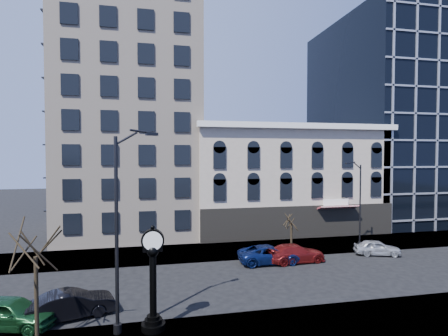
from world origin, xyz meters
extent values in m
plane|color=black|center=(0.00, 0.00, 0.00)|extent=(160.00, 160.00, 0.00)
cube|color=gray|center=(0.00, 8.00, 0.06)|extent=(160.00, 6.00, 0.12)
cube|color=beige|center=(-6.00, 19.00, 19.00)|extent=(15.00, 15.00, 38.00)
cube|color=#BBAB9A|center=(12.00, 16.00, 6.00)|extent=(22.00, 10.00, 12.00)
cube|color=white|center=(12.00, 10.80, 12.20)|extent=(22.60, 0.80, 0.60)
cube|color=black|center=(12.00, 10.95, 1.80)|extent=(22.00, 0.30, 3.60)
cube|color=maroon|center=(16.00, 10.40, 3.40)|extent=(4.50, 1.18, 0.55)
cube|color=black|center=(32.00, 21.00, 14.00)|extent=(20.00, 20.00, 28.00)
cylinder|color=black|center=(-3.81, -6.00, 0.29)|extent=(1.22, 1.22, 0.33)
cylinder|color=black|center=(-3.81, -6.00, 0.56)|extent=(0.89, 0.89, 0.22)
cylinder|color=black|center=(-3.81, -6.00, 0.76)|extent=(0.66, 0.66, 0.18)
cylinder|color=black|center=(-3.81, -6.00, 2.45)|extent=(0.35, 0.35, 3.21)
sphere|color=black|center=(-3.81, -6.00, 4.16)|extent=(0.62, 0.62, 0.62)
cube|color=black|center=(-3.81, -6.00, 4.27)|extent=(1.01, 0.29, 0.28)
cylinder|color=black|center=(-3.81, -6.00, 4.72)|extent=(1.17, 0.41, 1.15)
cylinder|color=white|center=(-3.81, -6.19, 4.72)|extent=(0.97, 0.07, 0.97)
cylinder|color=white|center=(-3.81, -5.81, 4.72)|extent=(0.97, 0.07, 0.97)
sphere|color=black|center=(-3.81, -6.00, 5.38)|extent=(0.22, 0.22, 0.22)
cylinder|color=black|center=(-5.57, -6.00, 5.04)|extent=(0.18, 0.18, 9.84)
cylinder|color=black|center=(-5.57, -6.00, 0.35)|extent=(0.41, 0.41, 0.46)
cube|color=black|center=(-3.57, -5.15, 10.13)|extent=(0.68, 0.48, 0.16)
cylinder|color=black|center=(16.30, 6.78, 4.12)|extent=(0.15, 0.15, 8.00)
cylinder|color=black|center=(16.30, 6.78, 0.31)|extent=(0.34, 0.34, 0.37)
cube|color=black|center=(14.64, 6.17, 8.26)|extent=(0.55, 0.37, 0.13)
cylinder|color=black|center=(-9.19, -6.29, 2.20)|extent=(0.19, 0.19, 4.16)
cylinder|color=black|center=(9.06, 6.69, 1.40)|extent=(0.21, 0.21, 2.57)
imported|color=#143F1E|center=(-11.10, -4.07, 0.81)|extent=(5.11, 3.16, 1.62)
imported|color=black|center=(-8.23, -3.49, 0.76)|extent=(4.87, 2.89, 1.51)
imported|color=#0C194C|center=(5.86, 3.64, 0.74)|extent=(5.38, 2.54, 1.48)
imported|color=maroon|center=(8.03, 3.45, 0.75)|extent=(5.34, 2.51, 1.51)
imported|color=#A5A8AD|center=(16.16, 3.88, 0.67)|extent=(4.26, 2.79, 1.35)
camera|label=1|loc=(-3.91, -23.91, 9.00)|focal=28.00mm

